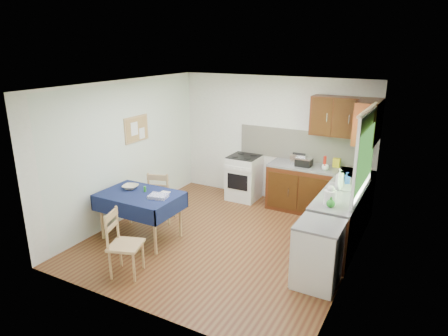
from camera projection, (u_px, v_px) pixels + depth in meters
The scene contains 33 objects.
floor at pixel (224, 239), 6.59m from camera, with size 4.20×4.20×0.00m, color #512815.
ceiling at pixel (224, 85), 5.85m from camera, with size 4.00×4.20×0.02m, color silver.
wall_back at pixel (274, 140), 7.98m from camera, with size 4.00×0.02×2.50m, color silver.
wall_front at pixel (134, 215), 4.46m from camera, with size 4.00×0.02×2.50m, color silver.
wall_left at pixel (125, 151), 7.13m from camera, with size 0.02×4.20×2.50m, color silver.
wall_right at pixel (356, 188), 5.31m from camera, with size 0.02×4.20×2.50m, color silver.
base_cabinets at pixel (327, 204), 6.90m from camera, with size 1.90×2.30×0.86m.
worktop_back at pixel (320, 169), 7.37m from camera, with size 1.90×0.60×0.04m, color slate.
worktop_right at pixel (341, 194), 6.10m from camera, with size 0.60×1.70×0.04m, color slate.
worktop_corner at pixel (356, 174), 7.07m from camera, with size 0.60×0.60×0.04m, color slate.
splashback at pixel (305, 146), 7.69m from camera, with size 2.70×0.02×0.60m, color beige.
upper_cabinets at pixel (351, 119), 6.86m from camera, with size 1.20×0.85×0.70m.
stove at pixel (244, 177), 8.19m from camera, with size 0.60×0.61×0.92m.
window at pixel (366, 147), 5.79m from camera, with size 0.04×1.48×1.26m.
fridge at pixel (318, 255), 5.23m from camera, with size 0.58×0.60×0.89m.
corkboard at pixel (137, 129), 7.26m from camera, with size 0.04×0.62×0.47m.
dining_table at pixel (140, 200), 6.45m from camera, with size 1.29×0.87×0.78m.
chair_far at pixel (161, 195), 7.10m from camera, with size 0.53×0.53×0.95m.
chair_near at pixel (122, 241), 5.45m from camera, with size 0.53×0.53×0.94m.
toaster at pixel (299, 159), 7.52m from camera, with size 0.29×0.18×0.22m.
sandwich_press at pixel (304, 162), 7.44m from camera, with size 0.29×0.25×0.17m.
sauce_bottle at pixel (325, 163), 7.24m from camera, with size 0.06×0.06×0.24m, color #B31A0E.
yellow_packet at pixel (336, 163), 7.36m from camera, with size 0.12×0.08×0.17m, color gold.
dish_rack at pixel (341, 186), 6.32m from camera, with size 0.43×0.33×0.21m.
kettle at pixel (330, 196), 5.62m from camera, with size 0.17×0.17×0.29m.
cup at pixel (325, 168), 7.19m from camera, with size 0.12×0.12×0.10m, color white.
soap_bottle_a at pixel (339, 179), 6.25m from camera, with size 0.12×0.12×0.32m, color silver.
soap_bottle_b at pixel (346, 178), 6.45m from camera, with size 0.09×0.09×0.20m, color #1C40A4.
soap_bottle_c at pixel (331, 202), 5.56m from camera, with size 0.12×0.12×0.15m, color #248223.
plate_bowl at pixel (130, 187), 6.62m from camera, with size 0.26×0.26×0.06m, color beige.
book at pixel (159, 193), 6.42m from camera, with size 0.15×0.21×0.02m, color white.
spice_jar at pixel (145, 189), 6.49m from camera, with size 0.04×0.04×0.09m, color #238227.
tea_towel at pixel (158, 196), 6.23m from camera, with size 0.28×0.22×0.05m, color navy.
Camera 1 is at (2.83, -5.23, 3.08)m, focal length 32.00 mm.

